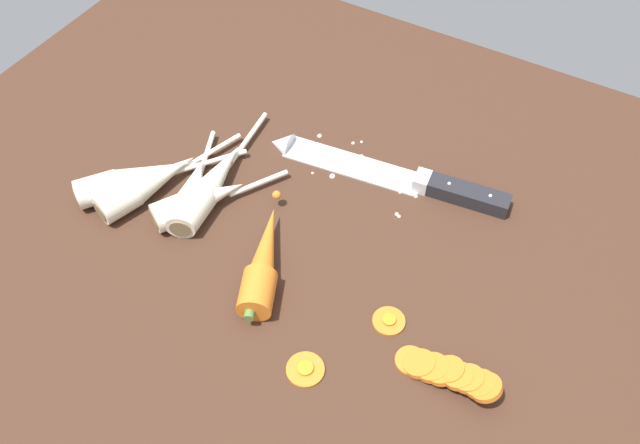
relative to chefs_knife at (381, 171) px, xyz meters
The scene contains 12 objects.
ground_plane 11.28cm from the chefs_knife, 103.73° to the right, with size 120.00×90.00×4.00cm, color #42281C.
chefs_knife is the anchor object (origin of this frame).
whole_carrot 22.59cm from the chefs_knife, 103.53° to the right, with size 10.01×18.39×4.20cm.
parsnip_front 26.15cm from the chefs_knife, 138.64° to the right, with size 9.40×18.11×4.00cm.
parsnip_mid_left 23.46cm from the chefs_knife, 141.23° to the right, with size 5.59×24.15×4.00cm.
parsnip_mid_right 25.31cm from the chefs_knife, 135.00° to the right, with size 12.00×17.71×4.00cm.
parsnip_back 31.80cm from the chefs_knife, 143.84° to the right, with size 9.33×22.27×4.00cm.
parsnip_outer 33.80cm from the chefs_knife, 145.77° to the right, with size 16.22×20.27×4.00cm.
carrot_slice_stack 31.27cm from the chefs_knife, 49.98° to the right, with size 12.14×4.14×3.62cm.
carrot_slice_stray_near 31.50cm from the chefs_knife, 79.07° to the right, with size 4.35×4.35×0.70cm.
carrot_slice_stray_mid 23.59cm from the chefs_knife, 61.29° to the right, with size 3.90×3.90×0.70cm.
mince_crumbs 3.79cm from the chefs_knife, 166.27° to the right, with size 17.84×10.41×0.85cm.
Camera 1 is at (27.15, -49.40, 69.58)cm, focal length 38.04 mm.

